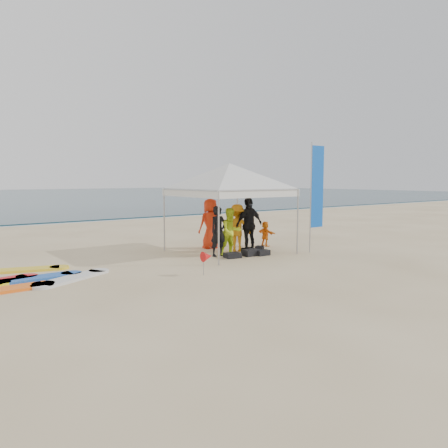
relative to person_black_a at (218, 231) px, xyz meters
name	(u,v)px	position (x,y,z in m)	size (l,w,h in m)	color
ground	(260,283)	(-1.36, -3.65, -0.84)	(120.00, 120.00, 0.00)	beige
shoreline_foam	(53,223)	(-1.36, 14.55, -0.83)	(160.00, 1.20, 0.01)	silver
person_black_a	(218,231)	(0.00, 0.00, 0.00)	(0.61, 0.40, 1.67)	black
person_yellow	(231,232)	(0.44, -0.12, -0.04)	(0.78, 0.61, 1.60)	#CCE720
person_orange_a	(237,228)	(1.13, 0.43, 0.00)	(1.08, 0.62, 1.67)	orange
person_black_b	(249,224)	(1.45, 0.16, 0.12)	(1.13, 0.47, 1.92)	black
person_orange_b	(210,224)	(0.73, 1.52, 0.09)	(0.90, 0.59, 1.85)	red
person_seated	(265,234)	(2.72, 0.70, -0.36)	(0.89, 0.28, 0.96)	orange
canopy_tent	(229,164)	(0.77, 0.41, 2.26)	(4.70, 4.70, 3.54)	#A5A5A8
feather_flag	(317,188)	(3.28, -1.31, 1.41)	(0.64, 0.04, 3.82)	#A5A5A8
marker_pennant	(207,257)	(-1.89, -2.11, -0.34)	(0.28, 0.28, 0.64)	#A5A5A8
gear_pile	(250,253)	(0.92, -0.54, -0.74)	(1.99, 0.98, 0.22)	black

